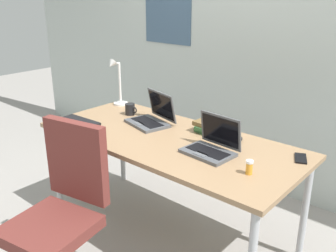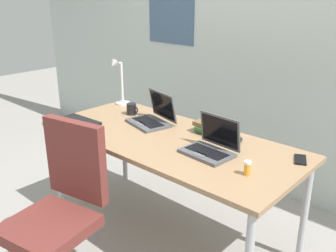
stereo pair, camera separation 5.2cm
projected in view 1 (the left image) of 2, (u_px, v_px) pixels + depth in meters
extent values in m
plane|color=gray|center=(168.00, 231.00, 2.76)|extent=(12.00, 12.00, 0.00)
cube|color=#B2BCB7|center=(255.00, 36.00, 3.09)|extent=(6.00, 0.12, 2.60)
cube|color=#3F5972|center=(168.00, 2.00, 3.51)|extent=(0.56, 0.01, 0.76)
cube|color=#9E7A56|center=(168.00, 139.00, 2.51)|extent=(1.80, 0.80, 0.03)
cylinder|color=#B2B5BA|center=(57.00, 170.00, 2.91)|extent=(0.04, 0.04, 0.71)
cylinder|color=#B2B5BA|center=(122.00, 144.00, 3.39)|extent=(0.04, 0.04, 0.71)
cylinder|color=#B2B5BA|center=(305.00, 212.00, 2.36)|extent=(0.04, 0.04, 0.71)
cylinder|color=white|center=(121.00, 103.00, 3.21)|extent=(0.12, 0.12, 0.02)
cylinder|color=white|center=(120.00, 83.00, 3.15)|extent=(0.02, 0.02, 0.34)
cylinder|color=white|center=(115.00, 64.00, 3.06)|extent=(0.01, 0.08, 0.01)
cone|color=white|center=(112.00, 64.00, 3.03)|extent=(0.07, 0.09, 0.09)
cube|color=#515459|center=(208.00, 153.00, 2.24)|extent=(0.31, 0.23, 0.02)
cube|color=black|center=(208.00, 151.00, 2.24)|extent=(0.27, 0.13, 0.00)
cube|color=#595B60|center=(200.00, 154.00, 2.19)|extent=(0.09, 0.05, 0.00)
cube|color=#515459|center=(220.00, 131.00, 2.28)|extent=(0.30, 0.06, 0.20)
cube|color=black|center=(220.00, 131.00, 2.28)|extent=(0.27, 0.05, 0.17)
cube|color=#515459|center=(147.00, 123.00, 2.73)|extent=(0.35, 0.28, 0.02)
cube|color=black|center=(147.00, 122.00, 2.73)|extent=(0.29, 0.18, 0.00)
cube|color=#595B60|center=(139.00, 124.00, 2.69)|extent=(0.10, 0.07, 0.00)
cube|color=#515459|center=(162.00, 105.00, 2.76)|extent=(0.31, 0.12, 0.21)
cube|color=black|center=(161.00, 105.00, 2.76)|extent=(0.28, 0.11, 0.18)
cube|color=black|center=(80.00, 121.00, 2.77)|extent=(0.33, 0.13, 0.02)
ellipsoid|color=black|center=(238.00, 139.00, 2.42)|extent=(0.07, 0.10, 0.03)
cube|color=black|center=(301.00, 158.00, 2.18)|extent=(0.12, 0.15, 0.01)
cylinder|color=gold|center=(249.00, 168.00, 2.00)|extent=(0.04, 0.04, 0.06)
cylinder|color=white|center=(250.00, 162.00, 1.98)|extent=(0.04, 0.04, 0.01)
cube|color=#336638|center=(210.00, 131.00, 2.57)|extent=(0.22, 0.18, 0.03)
cube|color=#336638|center=(210.00, 128.00, 2.55)|extent=(0.18, 0.14, 0.02)
cube|color=brown|center=(209.00, 125.00, 2.55)|extent=(0.21, 0.13, 0.03)
cylinder|color=black|center=(130.00, 109.00, 2.94)|extent=(0.08, 0.08, 0.09)
torus|color=black|center=(134.00, 110.00, 2.91)|extent=(0.05, 0.01, 0.05)
cube|color=brown|center=(50.00, 229.00, 2.09)|extent=(0.51, 0.51, 0.07)
cube|color=brown|center=(76.00, 161.00, 2.19)|extent=(0.42, 0.14, 0.48)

